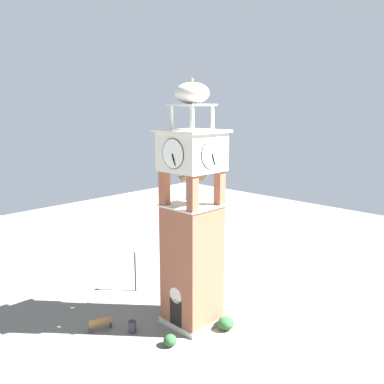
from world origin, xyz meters
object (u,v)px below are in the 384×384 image
at_px(park_bench, 100,323).
at_px(trash_bin, 132,327).
at_px(clock_tower, 192,228).
at_px(lamp_post, 135,262).

xyz_separation_m(park_bench, trash_bin, (1.80, 1.36, -0.08)).
xyz_separation_m(clock_tower, lamp_post, (-6.86, 0.36, -4.36)).
bearing_deg(trash_bin, lamp_post, 139.79).
height_order(clock_tower, lamp_post, clock_tower).
xyz_separation_m(clock_tower, park_bench, (-3.72, -5.17, -6.43)).
height_order(park_bench, trash_bin, park_bench).
bearing_deg(trash_bin, clock_tower, 63.30).
bearing_deg(trash_bin, park_bench, -142.95).
xyz_separation_m(lamp_post, trash_bin, (4.94, -4.18, -2.15)).
height_order(park_bench, lamp_post, lamp_post).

